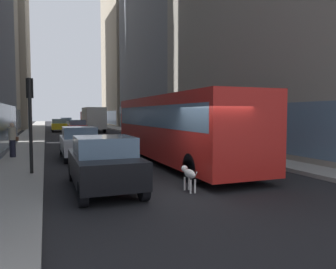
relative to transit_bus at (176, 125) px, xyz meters
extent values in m
plane|color=black|center=(-1.20, 30.24, -1.78)|extent=(120.00, 120.00, 0.00)
cube|color=gray|center=(-6.90, 30.24, -1.70)|extent=(2.40, 110.00, 0.15)
cube|color=gray|center=(4.50, 30.24, -1.70)|extent=(2.40, 110.00, 0.15)
cube|color=slate|center=(-8.74, 24.68, -0.18)|extent=(0.08, 17.57, 2.40)
cube|color=slate|center=(-7.91, 42.86, -0.18)|extent=(0.08, 13.87, 2.40)
cube|color=slate|center=(4.97, 2.68, -0.18)|extent=(0.08, 20.60, 2.40)
cube|color=slate|center=(5.60, 26.09, -0.18)|extent=(0.08, 19.91, 2.40)
cube|color=#A0937F|center=(10.70, 46.51, 12.77)|extent=(10.45, 15.45, 29.09)
cube|color=slate|center=(5.50, 46.51, -0.18)|extent=(0.08, 13.90, 2.40)
cube|color=red|center=(0.00, -0.01, -0.10)|extent=(2.55, 11.50, 2.75)
cube|color=slate|center=(0.00, -0.01, 0.39)|extent=(2.57, 11.04, 0.90)
cube|color=black|center=(0.00, 5.69, -1.23)|extent=(2.55, 0.16, 0.44)
cylinder|color=black|center=(-1.12, 3.54, -1.28)|extent=(0.30, 1.00, 1.00)
cylinder|color=black|center=(1.13, 3.54, -1.28)|extent=(0.30, 1.00, 1.00)
cylinder|color=black|center=(-1.12, -4.16, -1.28)|extent=(0.30, 1.00, 1.00)
cylinder|color=black|center=(1.13, -4.16, -1.28)|extent=(0.30, 1.00, 1.00)
cube|color=silver|center=(-1.45, 5.14, 0.72)|extent=(0.08, 0.24, 0.40)
cube|color=yellow|center=(-4.00, 29.83, -1.08)|extent=(1.84, 4.35, 0.75)
cube|color=slate|center=(-4.00, 29.61, -0.43)|extent=(1.69, 1.96, 0.55)
cylinder|color=black|center=(-4.81, 31.59, -1.46)|extent=(0.22, 0.64, 0.64)
cylinder|color=black|center=(-3.19, 31.59, -1.46)|extent=(0.22, 0.64, 0.64)
cylinder|color=black|center=(-4.81, 28.07, -1.46)|extent=(0.22, 0.64, 0.64)
cylinder|color=black|center=(-3.19, 28.07, -1.46)|extent=(0.22, 0.64, 0.64)
cube|color=black|center=(-4.00, -3.98, -1.08)|extent=(1.77, 4.06, 0.75)
cube|color=slate|center=(-4.00, -4.18, -0.43)|extent=(1.63, 1.83, 0.55)
cylinder|color=black|center=(-4.78, -2.36, -1.46)|extent=(0.22, 0.64, 0.64)
cylinder|color=black|center=(-3.22, -2.36, -1.46)|extent=(0.22, 0.64, 0.64)
cylinder|color=black|center=(-4.78, -5.59, -1.46)|extent=(0.22, 0.64, 0.64)
cylinder|color=black|center=(-3.22, -5.59, -1.46)|extent=(0.22, 0.64, 0.64)
cube|color=red|center=(-2.40, 22.46, -1.08)|extent=(1.78, 4.21, 0.75)
cube|color=slate|center=(-2.40, 22.25, -0.43)|extent=(1.64, 1.90, 0.55)
cylinder|color=black|center=(-3.18, 24.15, -1.46)|extent=(0.22, 0.64, 0.64)
cylinder|color=black|center=(-1.62, 24.15, -1.46)|extent=(0.22, 0.64, 0.64)
cylinder|color=black|center=(-3.18, 20.77, -1.46)|extent=(0.22, 0.64, 0.64)
cylinder|color=black|center=(-1.62, 20.77, -1.46)|extent=(0.22, 0.64, 0.64)
cube|color=#B7BABF|center=(-4.00, 3.48, -1.08)|extent=(1.72, 4.53, 0.75)
cube|color=slate|center=(-4.00, 3.25, -0.43)|extent=(1.59, 2.04, 0.55)
cylinder|color=black|center=(-4.75, 5.33, -1.46)|extent=(0.22, 0.64, 0.64)
cylinder|color=black|center=(-3.25, 5.33, -1.46)|extent=(0.22, 0.64, 0.64)
cylinder|color=black|center=(-4.75, 1.63, -1.46)|extent=(0.22, 0.64, 0.64)
cylinder|color=black|center=(-3.25, 1.63, -1.46)|extent=(0.22, 0.64, 0.64)
cube|color=silver|center=(-2.40, 43.03, -1.08)|extent=(1.82, 4.61, 0.75)
cube|color=slate|center=(-2.40, 42.80, -0.43)|extent=(1.67, 2.08, 0.55)
cylinder|color=black|center=(-3.20, 44.92, -1.46)|extent=(0.22, 0.64, 0.64)
cylinder|color=black|center=(-1.60, 44.92, -1.46)|extent=(0.22, 0.64, 0.64)
cylinder|color=black|center=(-3.20, 41.14, -1.46)|extent=(0.22, 0.64, 0.64)
cylinder|color=black|center=(-1.60, 41.14, -1.46)|extent=(0.22, 0.64, 0.64)
cube|color=#A51919|center=(0.00, 30.64, -0.28)|extent=(2.30, 2.00, 2.10)
cube|color=silver|center=(0.00, 26.89, -0.03)|extent=(2.30, 5.50, 2.60)
cylinder|color=black|center=(-1.01, 30.64, -1.33)|extent=(0.28, 0.90, 0.90)
cylinder|color=black|center=(1.01, 30.64, -1.33)|extent=(0.28, 0.90, 0.90)
cylinder|color=black|center=(-1.01, 25.14, -1.33)|extent=(0.28, 0.90, 0.90)
cylinder|color=black|center=(1.01, 25.14, -1.33)|extent=(0.28, 0.90, 0.90)
ellipsoid|color=white|center=(-1.68, -5.13, -1.25)|extent=(0.22, 0.60, 0.26)
sphere|color=white|center=(-1.68, -4.75, -1.16)|extent=(0.20, 0.20, 0.20)
sphere|color=black|center=(-1.74, -4.73, -1.14)|extent=(0.07, 0.07, 0.07)
sphere|color=black|center=(-1.62, -4.73, -1.14)|extent=(0.07, 0.07, 0.07)
cylinder|color=white|center=(-1.68, -5.53, -1.20)|extent=(0.03, 0.16, 0.19)
cylinder|color=white|center=(-1.75, -4.92, -1.58)|extent=(0.06, 0.06, 0.40)
cylinder|color=white|center=(-1.61, -4.92, -1.58)|extent=(0.06, 0.06, 0.40)
cylinder|color=white|center=(-1.75, -5.34, -1.58)|extent=(0.06, 0.06, 0.40)
cylinder|color=white|center=(-1.61, -5.34, -1.58)|extent=(0.06, 0.06, 0.40)
sphere|color=black|center=(-1.63, -5.03, -1.21)|extent=(0.04, 0.04, 0.04)
sphere|color=black|center=(-1.74, -5.21, -1.23)|extent=(0.04, 0.04, 0.04)
sphere|color=black|center=(-1.66, -5.31, -1.19)|extent=(0.04, 0.04, 0.04)
cylinder|color=#1E1E2D|center=(-7.14, 3.80, -1.20)|extent=(0.28, 0.28, 0.85)
cylinder|color=#B2A58C|center=(-7.14, 3.80, -0.47)|extent=(0.34, 0.34, 0.62)
sphere|color=tan|center=(-7.14, 3.80, -0.05)|extent=(0.22, 0.22, 0.22)
cube|color=#59331E|center=(-6.92, 3.80, -0.73)|extent=(0.12, 0.24, 0.20)
cylinder|color=black|center=(-6.10, -1.17, 0.07)|extent=(0.12, 0.12, 3.40)
cube|color=black|center=(-6.10, -0.99, 1.42)|extent=(0.24, 0.20, 0.70)
sphere|color=red|center=(-6.10, -0.88, 1.64)|extent=(0.11, 0.11, 0.11)
sphere|color=orange|center=(-6.10, -0.88, 1.42)|extent=(0.11, 0.11, 0.11)
sphere|color=green|center=(-6.10, -0.88, 1.20)|extent=(0.11, 0.11, 0.11)
camera|label=1|loc=(-5.59, -13.56, 0.51)|focal=34.25mm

